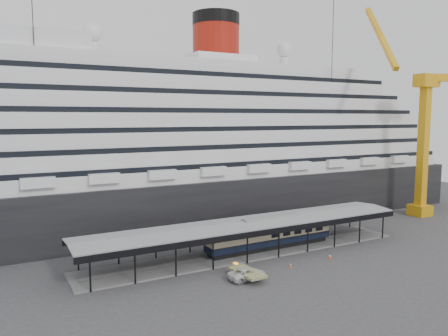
{
  "coord_description": "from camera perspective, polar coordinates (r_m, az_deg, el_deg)",
  "views": [
    {
      "loc": [
        -36.36,
        -53.46,
        21.89
      ],
      "look_at": [
        -3.04,
        8.0,
        13.76
      ],
      "focal_mm": 35.0,
      "sensor_mm": 36.0,
      "label": 1
    }
  ],
  "objects": [
    {
      "name": "traffic_cone_left",
      "position": [
        63.6,
        4.09,
        -13.13
      ],
      "size": [
        0.51,
        0.51,
        0.81
      ],
      "rotation": [
        0.0,
        0.0,
        0.26
      ],
      "color": "#FA550D",
      "rests_on": "ground"
    },
    {
      "name": "traffic_cone_right",
      "position": [
        71.09,
        13.67,
        -11.16
      ],
      "size": [
        0.5,
        0.5,
        0.8
      ],
      "rotation": [
        0.0,
        0.0,
        0.25
      ],
      "color": "#E2400C",
      "rests_on": "ground"
    },
    {
      "name": "cruise_ship",
      "position": [
        92.96,
        -5.4,
        4.42
      ],
      "size": [
        130.0,
        30.0,
        43.9
      ],
      "color": "black",
      "rests_on": "ground"
    },
    {
      "name": "pullman_carriage",
      "position": [
        73.59,
        6.03,
        -8.48
      ],
      "size": [
        23.24,
        3.26,
        22.79
      ],
      "rotation": [
        0.0,
        0.0,
        0.01
      ],
      "color": "black",
      "rests_on": "ground"
    },
    {
      "name": "platform_canopy",
      "position": [
        71.56,
        3.33,
        -9.21
      ],
      "size": [
        56.0,
        9.18,
        5.3
      ],
      "color": "slate",
      "rests_on": "ground"
    },
    {
      "name": "traffic_cone_mid",
      "position": [
        66.25,
        8.69,
        -12.42
      ],
      "size": [
        0.44,
        0.44,
        0.7
      ],
      "rotation": [
        0.0,
        0.0,
        0.26
      ],
      "color": "#D9570C",
      "rests_on": "ground"
    },
    {
      "name": "ground",
      "position": [
        68.26,
        5.58,
        -12.1
      ],
      "size": [
        200.0,
        200.0,
        0.0
      ],
      "primitive_type": "plane",
      "color": "#363638",
      "rests_on": "ground"
    },
    {
      "name": "port_truck",
      "position": [
        61.07,
        3.05,
        -13.61
      ],
      "size": [
        5.71,
        2.97,
        1.54
      ],
      "primitive_type": "imported",
      "rotation": [
        0.0,
        0.0,
        1.65
      ],
      "color": "silver",
      "rests_on": "ground"
    },
    {
      "name": "crane_yellow",
      "position": [
        105.17,
        24.13,
        5.0
      ],
      "size": [
        23.83,
        18.78,
        47.6
      ],
      "color": "orange",
      "rests_on": "ground"
    }
  ]
}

